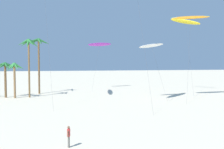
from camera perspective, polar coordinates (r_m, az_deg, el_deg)
name	(u,v)px	position (r m, az deg, el deg)	size (l,w,h in m)	color
palm_tree_1	(5,68)	(54.23, -21.05, 1.18)	(3.97, 3.95, 6.48)	brown
palm_tree_2	(14,69)	(52.98, -19.36, 1.03)	(3.55, 3.47, 6.40)	olive
palm_tree_3	(29,48)	(53.00, -16.69, 5.22)	(3.88, 3.79, 10.74)	brown
palm_tree_4	(38,49)	(57.92, -14.83, 5.16)	(4.66, 4.67, 11.19)	brown
flying_kite_0	(151,46)	(49.42, 8.07, 5.88)	(4.91, 3.77, 10.08)	white
flying_kite_2	(100,44)	(65.22, -2.52, 6.18)	(6.04, 6.05, 11.00)	purple
flying_kite_3	(191,17)	(51.59, 15.82, 11.18)	(7.67, 6.50, 15.05)	orange
flying_kite_4	(185,22)	(61.72, 14.79, 10.42)	(5.30, 12.11, 16.03)	yellow
person_foreground_walker	(69,136)	(23.33, -8.87, -12.26)	(0.26, 0.50, 1.76)	slate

